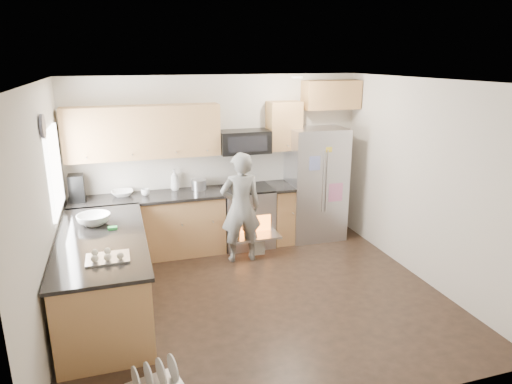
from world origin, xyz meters
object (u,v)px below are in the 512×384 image
object	(u,v)px
refrigerator	(315,183)
dish_rack	(155,382)
stove_range	(247,203)
person	(241,208)

from	to	relation	value
refrigerator	dish_rack	bearing A→B (deg)	-132.67
stove_range	dish_rack	world-z (taller)	stove_range
refrigerator	dish_rack	distance (m)	4.18
stove_range	refrigerator	bearing A→B (deg)	0.37
person	stove_range	bearing A→B (deg)	-111.51
refrigerator	person	size ratio (longest dim) A/B	1.12
person	dish_rack	xyz separation A→B (m)	(-1.46, -2.40, -0.72)
stove_range	person	world-z (taller)	stove_range
stove_range	dish_rack	size ratio (longest dim) A/B	3.31
stove_range	refrigerator	distance (m)	1.17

